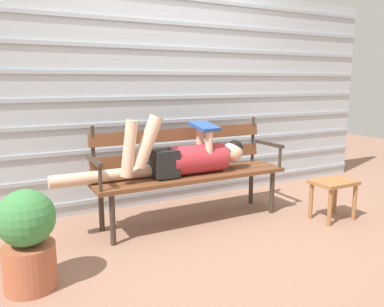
% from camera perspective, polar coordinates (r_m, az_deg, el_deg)
% --- Properties ---
extents(ground_plane, '(12.00, 12.00, 0.00)m').
position_cam_1_polar(ground_plane, '(3.35, 1.04, -10.77)').
color(ground_plane, '#936B56').
extents(house_siding, '(5.39, 0.08, 2.14)m').
position_cam_1_polar(house_siding, '(3.83, -4.73, 8.38)').
color(house_siding, '#B2BCC6').
rests_on(house_siding, ground).
extents(park_bench, '(1.75, 0.43, 0.88)m').
position_cam_1_polar(park_bench, '(3.37, -0.52, -1.97)').
color(park_bench, brown).
rests_on(park_bench, ground).
extents(reclining_person, '(1.70, 0.26, 0.54)m').
position_cam_1_polar(reclining_person, '(3.24, -1.48, -0.59)').
color(reclining_person, '#B72D38').
extents(footstool, '(0.39, 0.27, 0.36)m').
position_cam_1_polar(footstool, '(3.64, 20.48, -5.04)').
color(footstool, '#9E6638').
rests_on(footstool, ground).
extents(potted_plant, '(0.34, 0.34, 0.61)m').
position_cam_1_polar(potted_plant, '(2.49, -23.47, -11.54)').
color(potted_plant, '#AD5B3D').
rests_on(potted_plant, ground).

